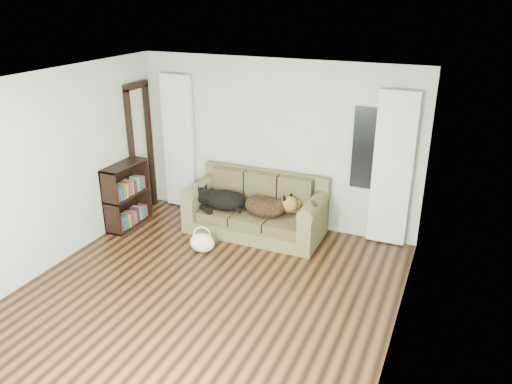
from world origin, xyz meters
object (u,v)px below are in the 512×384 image
at_px(dog_black_lab, 222,200).
at_px(bookshelf, 127,196).
at_px(dog_shepherd, 268,206).
at_px(tote_bag, 202,241).
at_px(sofa, 255,206).

xyz_separation_m(dog_black_lab, bookshelf, (-1.45, -0.47, 0.02)).
bearing_deg(dog_shepherd, tote_bag, 58.51).
xyz_separation_m(dog_shepherd, tote_bag, (-0.68, -0.83, -0.33)).
height_order(sofa, tote_bag, sofa).
relative_size(tote_bag, bookshelf, 0.37).
relative_size(sofa, bookshelf, 2.02).
relative_size(dog_shepherd, tote_bag, 1.82).
bearing_deg(sofa, bookshelf, -164.43).
xyz_separation_m(sofa, dog_shepherd, (0.22, -0.03, 0.04)).
bearing_deg(bookshelf, dog_shepherd, 15.96).
bearing_deg(dog_shepherd, bookshelf, 20.89).
bearing_deg(dog_shepherd, dog_black_lab, 11.28).
relative_size(sofa, tote_bag, 5.54).
bearing_deg(tote_bag, sofa, 62.27).
bearing_deg(bookshelf, sofa, 18.29).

